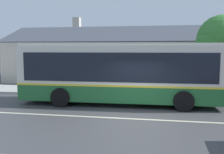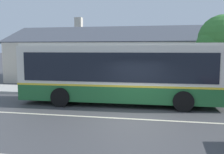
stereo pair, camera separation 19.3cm
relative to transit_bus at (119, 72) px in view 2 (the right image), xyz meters
The scene contains 8 objects.
ground_plane 3.58m from the transit_bus, 68.95° to the right, with size 300.00×300.00×0.00m, color #424244.
sidewalk_far 3.70m from the transit_bus, 70.17° to the left, with size 60.00×3.00×0.15m, color #ADAAA3.
lane_divider_stripe 3.57m from the transit_bus, 68.95° to the right, with size 60.00×0.16×0.01m, color beige.
community_building 10.62m from the transit_bus, 87.90° to the left, with size 24.05×8.84×6.18m.
transit_bus is the anchor object (origin of this frame).
bench_by_building 6.24m from the transit_bus, 156.72° to the left, with size 1.54×0.51×0.94m.
bench_down_street 3.28m from the transit_bus, 105.94° to the left, with size 1.85×0.51×0.94m.
street_tree_primary 7.45m from the transit_bus, 33.89° to the left, with size 3.43×3.25×5.23m.
Camera 2 is at (0.99, -10.45, 3.01)m, focal length 40.00 mm.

